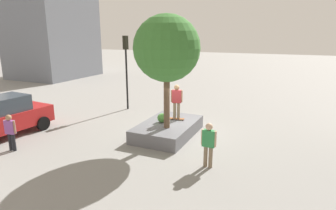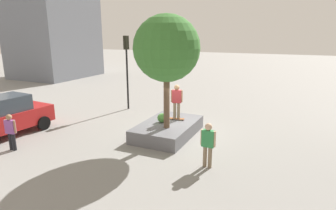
# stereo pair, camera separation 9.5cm
# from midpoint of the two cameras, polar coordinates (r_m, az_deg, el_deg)

# --- Properties ---
(ground_plane) EXTENTS (120.00, 120.00, 0.00)m
(ground_plane) POSITION_cam_midpoint_polar(r_m,az_deg,el_deg) (14.29, 2.07, -5.74)
(ground_plane) COLOR gray
(planter_ledge) EXTENTS (3.84, 2.40, 0.64)m
(planter_ledge) POSITION_cam_midpoint_polar(r_m,az_deg,el_deg) (13.95, 0.20, -4.86)
(planter_ledge) COLOR slate
(planter_ledge) RESTS_ON ground
(plaza_tree) EXTENTS (2.94, 2.94, 5.10)m
(plaza_tree) POSITION_cam_midpoint_polar(r_m,az_deg,el_deg) (12.49, -0.07, 11.30)
(plaza_tree) COLOR brown
(plaza_tree) RESTS_ON planter_ledge
(boxwood_shrub) EXTENTS (0.46, 0.46, 0.46)m
(boxwood_shrub) POSITION_cam_midpoint_polar(r_m,az_deg,el_deg) (13.85, -1.03, -2.62)
(boxwood_shrub) COLOR #4C8C3D
(boxwood_shrub) RESTS_ON planter_ledge
(skateboard) EXTENTS (0.35, 0.82, 0.07)m
(skateboard) POSITION_cam_midpoint_polar(r_m,az_deg,el_deg) (14.31, 1.93, -2.78)
(skateboard) COLOR brown
(skateboard) RESTS_ON planter_ledge
(skateboarder) EXTENTS (0.32, 0.57, 1.73)m
(skateboarder) POSITION_cam_midpoint_polar(r_m,az_deg,el_deg) (14.05, 1.97, 1.18)
(skateboarder) COLOR #847056
(skateboarder) RESTS_ON skateboard
(sedan_parked) EXTENTS (4.34, 2.23, 1.96)m
(sedan_parked) POSITION_cam_midpoint_polar(r_m,az_deg,el_deg) (15.85, -29.89, -1.90)
(sedan_parked) COLOR #B21E1E
(sedan_parked) RESTS_ON ground
(traffic_light_corner) EXTENTS (0.31, 0.36, 4.75)m
(traffic_light_corner) POSITION_cam_midpoint_polar(r_m,az_deg,el_deg) (18.43, -8.22, 8.97)
(traffic_light_corner) COLOR black
(traffic_light_corner) RESTS_ON ground
(bystander_watching) EXTENTS (0.27, 0.59, 1.73)m
(bystander_watching) POSITION_cam_midpoint_polar(r_m,az_deg,el_deg) (10.61, 8.33, -7.44)
(bystander_watching) COLOR #847056
(bystander_watching) RESTS_ON ground
(pedestrian_crossing) EXTENTS (0.26, 0.54, 1.60)m
(pedestrian_crossing) POSITION_cam_midpoint_polar(r_m,az_deg,el_deg) (13.72, -29.03, -4.39)
(pedestrian_crossing) COLOR black
(pedestrian_crossing) RESTS_ON ground
(brick_midrise) EXTENTS (8.10, 7.15, 15.55)m
(brick_midrise) POSITION_cam_midpoint_polar(r_m,az_deg,el_deg) (35.18, -22.47, 18.01)
(brick_midrise) COLOR slate
(brick_midrise) RESTS_ON ground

